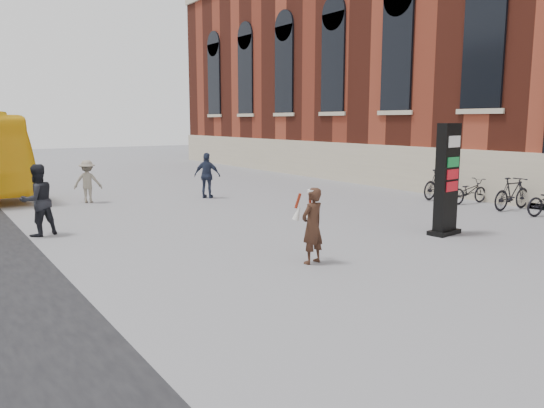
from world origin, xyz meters
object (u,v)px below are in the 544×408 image
bike_5 (512,194)px  info_pylon (447,180)px  woman (312,225)px  pedestrian_a (38,200)px  bike_7 (439,184)px  pedestrian_b (88,182)px  bike_6 (469,191)px  pedestrian_c (207,175)px

bike_5 → info_pylon: bearing=106.3°
woman → bike_5: bearing=177.3°
pedestrian_a → bike_7: (13.31, -1.38, -0.34)m
woman → bike_7: bearing=-166.7°
pedestrian_b → bike_5: (10.86, -9.04, -0.21)m
bike_6 → bike_7: 1.28m
info_pylon → pedestrian_c: (-2.09, 8.97, -0.55)m
pedestrian_a → bike_6: bearing=150.6°
pedestrian_a → bike_7: pedestrian_a is taller
pedestrian_a → bike_5: 13.98m
info_pylon → bike_5: 5.03m
pedestrian_a → pedestrian_c: (6.41, 3.52, -0.05)m
bike_7 → pedestrian_a: bearing=79.0°
woman → pedestrian_a: bearing=-67.0°
pedestrian_a → bike_6: 13.58m
woman → bike_5: 9.39m
pedestrian_c → bike_7: 8.47m
pedestrian_b → bike_7: 12.50m
info_pylon → bike_5: info_pylon is taller
bike_5 → bike_7: size_ratio=0.96×
pedestrian_b → bike_6: size_ratio=0.91×
woman → bike_7: 10.26m
woman → pedestrian_a: 7.05m
woman → pedestrian_a: pedestrian_a is taller
woman → bike_6: (9.26, 3.12, -0.35)m
pedestrian_c → bike_6: 9.27m
pedestrian_c → pedestrian_b: bearing=27.6°
pedestrian_b → bike_7: bearing=177.6°
info_pylon → bike_7: size_ratio=1.51×
bike_6 → bike_7: (0.00, 1.28, 0.12)m
info_pylon → pedestrian_a: size_ratio=1.56×
bike_7 → pedestrian_b: bearing=55.3°
pedestrian_a → pedestrian_c: size_ratio=1.06×
woman → bike_7: (9.26, 4.39, -0.23)m
pedestrian_b → bike_6: (10.86, -7.45, -0.31)m
woman → pedestrian_c: pedestrian_c is taller
bike_6 → bike_5: bearing=-175.8°
woman → bike_7: woman is taller
pedestrian_a → bike_5: (13.31, -4.24, -0.36)m
pedestrian_a → bike_7: 13.39m
bike_6 → bike_7: bearing=4.2°
pedestrian_b → woman: bearing=125.8°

